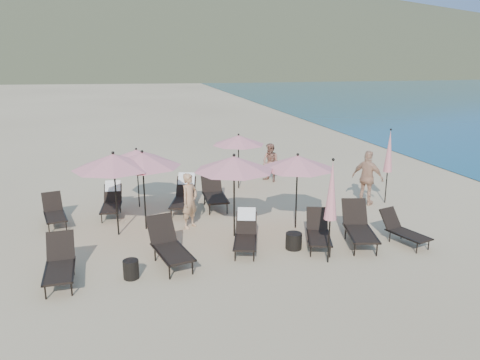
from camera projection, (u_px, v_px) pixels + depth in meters
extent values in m
plane|color=#D6BA8C|center=(288.00, 253.00, 12.24)|extent=(800.00, 800.00, 0.00)
cone|color=brown|center=(218.00, 18.00, 300.00)|extent=(690.00, 690.00, 55.00)
cone|color=brown|center=(374.00, 39.00, 361.96)|extent=(280.00, 280.00, 32.00)
cube|color=beige|center=(47.00, 30.00, 286.62)|extent=(18.00, 16.00, 38.00)
cube|color=black|center=(59.00, 272.00, 10.39)|extent=(0.68, 1.24, 0.05)
cube|color=black|center=(60.00, 246.00, 11.07)|extent=(0.65, 0.49, 0.63)
cylinder|color=black|center=(45.00, 292.00, 9.90)|extent=(0.04, 0.04, 0.34)
cylinder|color=black|center=(50.00, 271.00, 10.86)|extent=(0.04, 0.04, 0.34)
cylinder|color=black|center=(72.00, 288.00, 10.05)|extent=(0.04, 0.04, 0.34)
cylinder|color=black|center=(74.00, 268.00, 11.01)|extent=(0.04, 0.04, 0.34)
cube|color=black|center=(45.00, 273.00, 10.35)|extent=(0.10, 1.37, 0.04)
cube|color=black|center=(74.00, 269.00, 10.52)|extent=(0.10, 1.37, 0.04)
cube|color=black|center=(173.00, 253.00, 11.32)|extent=(0.95, 1.43, 0.05)
cube|color=black|center=(161.00, 229.00, 11.99)|extent=(0.77, 0.63, 0.67)
cylinder|color=black|center=(169.00, 272.00, 10.78)|extent=(0.04, 0.04, 0.37)
cylinder|color=black|center=(155.00, 254.00, 11.75)|extent=(0.04, 0.04, 0.37)
cylinder|color=black|center=(192.00, 267.00, 11.03)|extent=(0.04, 0.04, 0.37)
cylinder|color=black|center=(176.00, 250.00, 12.00)|extent=(0.04, 0.04, 0.37)
cube|color=black|center=(159.00, 254.00, 11.22)|extent=(0.37, 1.45, 0.04)
cube|color=black|center=(185.00, 249.00, 11.51)|extent=(0.37, 1.45, 0.04)
cube|color=black|center=(245.00, 243.00, 12.12)|extent=(0.86, 1.20, 0.05)
cube|color=black|center=(246.00, 223.00, 12.75)|extent=(0.66, 0.56, 0.56)
cylinder|color=black|center=(235.00, 255.00, 11.74)|extent=(0.03, 0.03, 0.31)
cylinder|color=black|center=(237.00, 241.00, 12.64)|extent=(0.03, 0.03, 0.31)
cylinder|color=black|center=(254.00, 256.00, 11.72)|extent=(0.03, 0.03, 0.31)
cylinder|color=black|center=(255.00, 241.00, 12.61)|extent=(0.03, 0.03, 0.31)
cube|color=black|center=(235.00, 241.00, 12.18)|extent=(0.40, 1.18, 0.04)
cube|color=black|center=(256.00, 242.00, 12.15)|extent=(0.40, 1.18, 0.04)
cube|color=white|center=(247.00, 214.00, 12.82)|extent=(0.54, 0.39, 0.34)
cube|color=black|center=(319.00, 238.00, 12.37)|extent=(0.91, 1.25, 0.05)
cube|color=black|center=(317.00, 219.00, 13.03)|extent=(0.69, 0.59, 0.58)
cylinder|color=black|center=(311.00, 251.00, 11.98)|extent=(0.03, 0.03, 0.32)
cylinder|color=black|center=(308.00, 237.00, 12.91)|extent=(0.03, 0.03, 0.32)
cylinder|color=black|center=(330.00, 252.00, 11.95)|extent=(0.03, 0.03, 0.32)
cylinder|color=black|center=(326.00, 237.00, 12.88)|extent=(0.03, 0.03, 0.32)
cube|color=black|center=(308.00, 237.00, 12.43)|extent=(0.44, 1.22, 0.04)
cube|color=black|center=(330.00, 238.00, 12.39)|extent=(0.44, 1.22, 0.04)
cube|color=black|center=(361.00, 234.00, 12.51)|extent=(1.00, 1.46, 0.06)
cube|color=black|center=(354.00, 212.00, 13.28)|extent=(0.79, 0.66, 0.68)
cylinder|color=black|center=(355.00, 249.00, 12.03)|extent=(0.04, 0.04, 0.38)
cylinder|color=black|center=(346.00, 233.00, 13.13)|extent=(0.04, 0.04, 0.38)
cylinder|color=black|center=(377.00, 249.00, 12.02)|extent=(0.04, 0.04, 0.38)
cylinder|color=black|center=(366.00, 233.00, 13.12)|extent=(0.04, 0.04, 0.38)
cube|color=black|center=(348.00, 233.00, 12.56)|extent=(0.43, 1.45, 0.04)
cube|color=black|center=(373.00, 233.00, 12.55)|extent=(0.43, 1.45, 0.04)
cube|color=black|center=(410.00, 235.00, 12.63)|extent=(0.82, 1.17, 0.04)
cube|color=black|center=(390.00, 218.00, 13.16)|extent=(0.64, 0.54, 0.55)
cylinder|color=black|center=(417.00, 248.00, 12.19)|extent=(0.03, 0.03, 0.30)
cylinder|color=black|center=(390.00, 237.00, 12.95)|extent=(0.03, 0.03, 0.30)
cylinder|color=black|center=(429.00, 245.00, 12.42)|extent=(0.03, 0.03, 0.30)
cylinder|color=black|center=(401.00, 234.00, 13.18)|extent=(0.03, 0.03, 0.30)
cube|color=black|center=(402.00, 236.00, 12.54)|extent=(0.37, 1.16, 0.04)
cube|color=black|center=(415.00, 233.00, 12.80)|extent=(0.37, 1.16, 0.04)
cube|color=black|center=(55.00, 217.00, 14.01)|extent=(0.79, 1.19, 0.05)
cube|color=black|center=(52.00, 202.00, 14.58)|extent=(0.64, 0.53, 0.57)
cylinder|color=black|center=(49.00, 228.00, 13.56)|extent=(0.03, 0.03, 0.31)
cylinder|color=black|center=(46.00, 218.00, 14.37)|extent=(0.03, 0.03, 0.31)
cylinder|color=black|center=(66.00, 226.00, 13.77)|extent=(0.03, 0.03, 0.31)
cylinder|color=black|center=(62.00, 216.00, 14.58)|extent=(0.03, 0.03, 0.31)
cube|color=black|center=(45.00, 218.00, 13.93)|extent=(0.30, 1.21, 0.04)
cube|color=black|center=(65.00, 215.00, 14.17)|extent=(0.30, 1.21, 0.04)
cube|color=black|center=(111.00, 208.00, 14.81)|extent=(0.67, 1.15, 0.05)
cube|color=black|center=(113.00, 193.00, 15.44)|extent=(0.61, 0.47, 0.57)
cylinder|color=black|center=(102.00, 218.00, 14.38)|extent=(0.03, 0.03, 0.31)
cylinder|color=black|center=(105.00, 209.00, 15.28)|extent=(0.03, 0.03, 0.31)
cylinder|color=black|center=(118.00, 218.00, 14.45)|extent=(0.03, 0.03, 0.31)
cylinder|color=black|center=(120.00, 208.00, 15.35)|extent=(0.03, 0.03, 0.31)
cube|color=black|center=(102.00, 208.00, 14.81)|extent=(0.16, 1.24, 0.04)
cube|color=black|center=(120.00, 207.00, 14.89)|extent=(0.16, 1.24, 0.04)
cube|color=white|center=(113.00, 186.00, 15.51)|extent=(0.52, 0.31, 0.34)
cube|color=black|center=(182.00, 203.00, 15.19)|extent=(0.98, 1.38, 0.05)
cube|color=black|center=(186.00, 187.00, 15.92)|extent=(0.75, 0.64, 0.64)
cylinder|color=black|center=(171.00, 213.00, 14.75)|extent=(0.04, 0.04, 0.35)
cylinder|color=black|center=(177.00, 203.00, 15.79)|extent=(0.04, 0.04, 0.35)
cylinder|color=black|center=(188.00, 214.00, 14.73)|extent=(0.04, 0.04, 0.35)
cylinder|color=black|center=(193.00, 203.00, 15.76)|extent=(0.04, 0.04, 0.35)
cube|color=black|center=(173.00, 202.00, 15.26)|extent=(0.45, 1.36, 0.04)
cube|color=black|center=(192.00, 202.00, 15.23)|extent=(0.45, 1.36, 0.04)
cube|color=white|center=(186.00, 179.00, 16.00)|extent=(0.62, 0.44, 0.39)
cube|color=black|center=(215.00, 198.00, 15.63)|extent=(0.74, 1.36, 0.06)
cube|color=black|center=(211.00, 182.00, 16.39)|extent=(0.71, 0.53, 0.69)
cylinder|color=black|center=(209.00, 209.00, 15.09)|extent=(0.04, 0.04, 0.38)
cylinder|color=black|center=(204.00, 199.00, 16.18)|extent=(0.04, 0.04, 0.38)
cylinder|color=black|center=(227.00, 208.00, 15.21)|extent=(0.04, 0.04, 0.38)
cylinder|color=black|center=(221.00, 198.00, 16.30)|extent=(0.04, 0.04, 0.38)
cube|color=black|center=(205.00, 198.00, 15.61)|extent=(0.10, 1.50, 0.04)
cube|color=black|center=(225.00, 197.00, 15.75)|extent=(0.10, 1.50, 0.04)
cylinder|color=black|center=(144.00, 193.00, 13.66)|extent=(0.05, 0.05, 2.23)
cone|color=#E98D83|center=(142.00, 159.00, 13.40)|extent=(2.23, 2.23, 0.40)
sphere|color=black|center=(142.00, 152.00, 13.34)|extent=(0.08, 0.08, 0.08)
cylinder|color=black|center=(234.00, 199.00, 13.13)|extent=(0.05, 0.05, 2.24)
cone|color=#E98D83|center=(234.00, 163.00, 12.86)|extent=(2.24, 2.24, 0.41)
sphere|color=black|center=(234.00, 155.00, 12.80)|extent=(0.09, 0.09, 0.09)
cylinder|color=black|center=(296.00, 194.00, 13.77)|extent=(0.04, 0.04, 2.13)
cone|color=#E98D83|center=(298.00, 162.00, 13.51)|extent=(2.13, 2.13, 0.38)
sphere|color=black|center=(298.00, 154.00, 13.46)|extent=(0.08, 0.08, 0.08)
cylinder|color=black|center=(138.00, 180.00, 15.72)|extent=(0.04, 0.04, 1.90)
cone|color=#E98D83|center=(136.00, 155.00, 15.50)|extent=(1.90, 1.90, 0.34)
sphere|color=black|center=(136.00, 149.00, 15.45)|extent=(0.07, 0.07, 0.07)
cylinder|color=black|center=(239.00, 163.00, 17.92)|extent=(0.04, 0.04, 1.99)
cone|color=#E98D83|center=(239.00, 140.00, 17.68)|extent=(1.99, 1.99, 0.36)
sphere|color=black|center=(239.00, 135.00, 17.63)|extent=(0.08, 0.08, 0.08)
cylinder|color=black|center=(116.00, 197.00, 13.21)|extent=(0.05, 0.05, 2.28)
cone|color=#E98D83|center=(113.00, 161.00, 12.95)|extent=(2.28, 2.28, 0.41)
sphere|color=black|center=(113.00, 153.00, 12.88)|extent=(0.09, 0.09, 0.09)
cylinder|color=black|center=(329.00, 241.00, 11.56)|extent=(0.04, 0.04, 1.15)
cone|color=#E98D83|center=(332.00, 191.00, 11.22)|extent=(0.31, 0.31, 1.46)
sphere|color=black|center=(333.00, 160.00, 11.02)|extent=(0.07, 0.07, 0.07)
cylinder|color=black|center=(386.00, 187.00, 16.26)|extent=(0.04, 0.04, 1.12)
cone|color=#E98D83|center=(389.00, 151.00, 15.92)|extent=(0.31, 0.31, 1.43)
sphere|color=black|center=(391.00, 130.00, 15.73)|extent=(0.07, 0.07, 0.07)
cylinder|color=black|center=(131.00, 269.00, 10.83)|extent=(0.36, 0.36, 0.45)
cylinder|color=black|center=(294.00, 241.00, 12.48)|extent=(0.44, 0.44, 0.44)
imported|color=tan|center=(190.00, 201.00, 13.88)|extent=(0.72, 0.70, 1.67)
imported|color=#A06752|center=(271.00, 163.00, 18.96)|extent=(0.90, 0.96, 1.56)
imported|color=tan|center=(368.00, 178.00, 15.99)|extent=(1.05, 1.16, 1.89)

